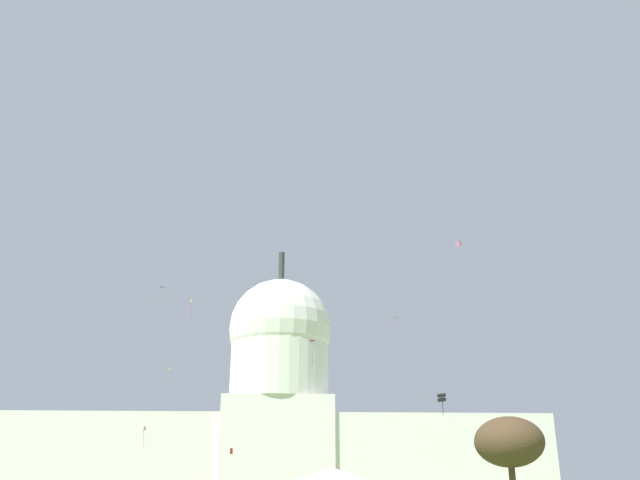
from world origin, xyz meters
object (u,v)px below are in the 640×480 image
(kite_red_low, at_px, (231,451))
(kite_magenta_mid, at_px, (310,344))
(kite_black_low, at_px, (442,398))
(kite_pink_high, at_px, (458,244))
(kite_lime_mid, at_px, (171,371))
(kite_yellow_mid, at_px, (191,303))
(kite_blue_high, at_px, (160,290))
(kite_white_low, at_px, (144,429))
(capitol_building, at_px, (278,419))
(kite_gold_low, at_px, (424,399))
(kite_green_high, at_px, (397,319))
(tree_east_far, at_px, (509,442))

(kite_red_low, distance_m, kite_magenta_mid, 25.55)
(kite_black_low, height_order, kite_pink_high, kite_pink_high)
(kite_lime_mid, bearing_deg, kite_pink_high, -115.08)
(kite_black_low, relative_size, kite_lime_mid, 1.47)
(kite_yellow_mid, bearing_deg, kite_blue_high, -134.55)
(kite_white_low, bearing_deg, kite_black_low, -94.84)
(capitol_building, height_order, kite_red_low, capitol_building)
(kite_lime_mid, bearing_deg, kite_magenta_mid, -153.64)
(kite_gold_low, bearing_deg, kite_red_low, 98.30)
(kite_green_high, relative_size, kite_red_low, 3.98)
(kite_yellow_mid, xyz_separation_m, kite_gold_low, (40.75, 1.09, -16.15))
(kite_gold_low, height_order, kite_lime_mid, kite_lime_mid)
(kite_white_low, xyz_separation_m, kite_pink_high, (63.29, -0.52, 38.62))
(tree_east_far, relative_size, kite_white_low, 3.15)
(kite_blue_high, distance_m, kite_red_low, 49.45)
(kite_gold_low, bearing_deg, kite_black_low, -163.06)
(tree_east_far, xyz_separation_m, kite_magenta_mid, (-26.92, 15.96, 16.70))
(kite_green_high, distance_m, kite_yellow_mid, 78.16)
(tree_east_far, xyz_separation_m, kite_lime_mid, (-51.91, 30.75, 14.53))
(capitol_building, xyz_separation_m, kite_pink_high, (38.41, -64.04, 30.43))
(kite_gold_low, height_order, kite_pink_high, kite_pink_high)
(kite_black_low, xyz_separation_m, kite_pink_high, (14.54, 38.80, 37.48))
(capitol_building, distance_m, kite_yellow_mid, 83.80)
(kite_yellow_mid, bearing_deg, kite_gold_low, 117.67)
(kite_blue_high, height_order, kite_pink_high, kite_pink_high)
(capitol_building, relative_size, kite_green_high, 36.79)
(kite_blue_high, relative_size, kite_magenta_mid, 0.72)
(kite_lime_mid, bearing_deg, kite_white_low, 1.36)
(kite_black_low, bearing_deg, capitol_building, 136.45)
(kite_white_low, bearing_deg, capitol_building, 12.66)
(capitol_building, distance_m, kite_white_low, 68.71)
(kite_lime_mid, bearing_deg, kite_yellow_mid, 170.41)
(kite_black_low, bearing_deg, kite_pink_high, 102.84)
(kite_pink_high, bearing_deg, kite_white_low, -139.93)
(kite_red_low, distance_m, kite_lime_mid, 18.34)
(kite_yellow_mid, relative_size, kite_black_low, 1.10)
(kite_red_low, bearing_deg, kite_blue_high, -74.19)
(tree_east_far, xyz_separation_m, kite_green_high, (-1.06, 82.55, 37.46))
(capitol_building, xyz_separation_m, kite_black_low, (23.87, -102.84, -7.04))
(tree_east_far, height_order, kite_black_low, kite_black_low)
(kite_blue_high, xyz_separation_m, kite_black_low, (51.17, -56.59, -31.37))
(kite_yellow_mid, xyz_separation_m, kite_red_low, (7.50, 9.21, -24.39))
(kite_green_high, relative_size, kite_white_low, 0.99)
(tree_east_far, xyz_separation_m, kite_pink_high, (5.55, 38.75, 43.41))
(kite_pink_high, height_order, kite_magenta_mid, kite_pink_high)
(kite_red_low, bearing_deg, tree_east_far, 121.52)
(kite_magenta_mid, bearing_deg, kite_white_low, -157.70)
(capitol_building, distance_m, kite_green_high, 44.95)
(tree_east_far, distance_m, kite_magenta_mid, 35.47)
(kite_yellow_mid, height_order, kite_black_low, kite_yellow_mid)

